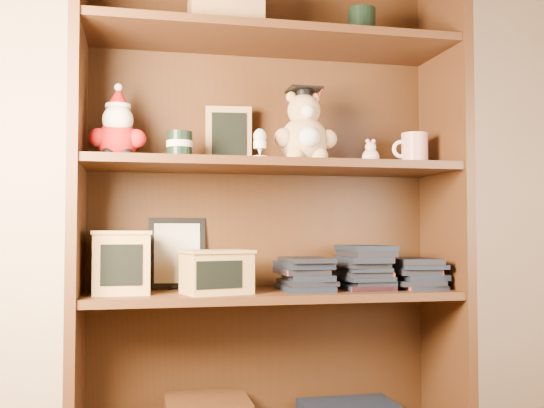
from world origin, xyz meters
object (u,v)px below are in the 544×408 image
(grad_teddy_bear, at_px, (305,134))
(teacher_mug, at_px, (414,150))
(treats_box, at_px, (122,262))
(bookcase, at_px, (268,218))

(grad_teddy_bear, bearing_deg, teacher_mug, 1.14)
(grad_teddy_bear, height_order, treats_box, grad_teddy_bear)
(bookcase, bearing_deg, teacher_mug, -6.01)
(treats_box, bearing_deg, teacher_mug, 0.05)
(grad_teddy_bear, distance_m, treats_box, 0.69)
(teacher_mug, bearing_deg, bookcase, 173.99)
(grad_teddy_bear, xyz_separation_m, treats_box, (-0.56, 0.01, -0.40))
(grad_teddy_bear, relative_size, teacher_mug, 2.02)
(bookcase, relative_size, teacher_mug, 13.14)
(bookcase, height_order, treats_box, bookcase)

